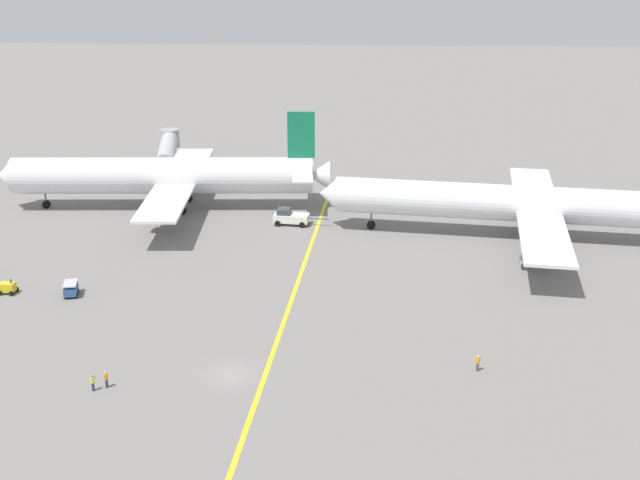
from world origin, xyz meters
The scene contains 11 objects.
ground_plane centered at (0.00, 0.00, 0.00)m, with size 600.00×600.00×0.00m, color slate.
taxiway_stripe centered at (3.89, 10.00, 0.00)m, with size 0.50×120.00×0.01m, color yellow.
airliner_at_gate_left centered at (-19.45, 54.86, 5.44)m, with size 54.38×43.80×15.97m.
airliner_being_pushed centered at (36.15, 43.25, 5.19)m, with size 59.73×46.58×15.72m.
pushback_tug centered at (1.61, 47.57, 1.20)m, with size 8.63×3.42×2.84m.
gse_gpu_cart_small centered at (-30.91, 18.79, 0.79)m, with size 2.16×1.68×1.90m.
gse_baggage_cart_trailing centered at (-22.86, 18.60, 0.86)m, with size 2.12×3.00×1.71m.
ground_crew_wing_walker_right centered at (-12.84, -3.78, 0.90)m, with size 0.41×0.43×1.73m.
ground_crew_ramp_agent_by_cones centered at (24.72, 2.29, 0.92)m, with size 0.50×0.36×1.75m.
ground_crew_marshaller_foreground centered at (-11.72, -3.09, 0.92)m, with size 0.36×0.50×1.75m.
jet_bridge centered at (-24.94, 79.69, 4.35)m, with size 7.24×22.33×6.13m.
Camera 1 is at (12.90, -71.20, 40.13)m, focal length 45.51 mm.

